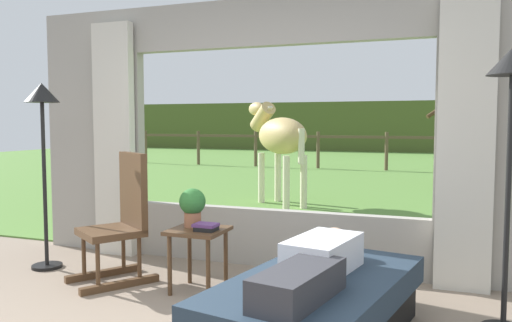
{
  "coord_description": "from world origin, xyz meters",
  "views": [
    {
      "loc": [
        1.52,
        -2.33,
        1.38
      ],
      "look_at": [
        0.0,
        1.8,
        1.05
      ],
      "focal_mm": 35.7,
      "sensor_mm": 36.0,
      "label": 1
    }
  ],
  "objects": [
    {
      "name": "curtain_panel_right",
      "position": [
        1.69,
        2.12,
        1.2
      ],
      "size": [
        0.44,
        0.1,
        2.4
      ],
      "primitive_type": "cube",
      "color": "beige",
      "rests_on": "ground_plane"
    },
    {
      "name": "outdoor_pasture_lawn",
      "position": [
        0.0,
        13.16,
        0.01
      ],
      "size": [
        36.0,
        21.68,
        0.02
      ],
      "primitive_type": "cube",
      "color": "#568438",
      "rests_on": "ground_plane"
    },
    {
      "name": "floor_lamp_right",
      "position": [
        1.93,
        1.31,
        1.51
      ],
      "size": [
        0.32,
        0.32,
        1.87
      ],
      "color": "black",
      "rests_on": "ground_plane"
    },
    {
      "name": "floor_lamp_left",
      "position": [
        -2.0,
        1.45,
        1.41
      ],
      "size": [
        0.32,
        0.32,
        1.75
      ],
      "color": "black",
      "rests_on": "ground_plane"
    },
    {
      "name": "side_table",
      "position": [
        -0.34,
        1.34,
        0.43
      ],
      "size": [
        0.44,
        0.44,
        0.52
      ],
      "color": "#4C331E",
      "rests_on": "ground_plane"
    },
    {
      "name": "horse",
      "position": [
        -1.02,
        5.7,
        1.16
      ],
      "size": [
        1.56,
        1.49,
        1.73
      ],
      "rotation": [
        0.0,
        0.0,
        0.82
      ],
      "color": "tan",
      "rests_on": "outdoor_pasture_lawn"
    },
    {
      "name": "potted_plant",
      "position": [
        -0.42,
        1.4,
        0.7
      ],
      "size": [
        0.22,
        0.22,
        0.32
      ],
      "color": "#9E6042",
      "rests_on": "side_table"
    },
    {
      "name": "recliner_sofa",
      "position": [
        0.81,
        0.72,
        0.22
      ],
      "size": [
        1.21,
        1.84,
        0.42
      ],
      "rotation": [
        0.0,
        0.0,
        -0.2
      ],
      "color": "black",
      "rests_on": "ground_plane"
    },
    {
      "name": "rocking_chair",
      "position": [
        -1.09,
        1.38,
        0.55
      ],
      "size": [
        0.76,
        0.82,
        1.12
      ],
      "rotation": [
        0.0,
        0.0,
        -0.58
      ],
      "color": "#4C331E",
      "rests_on": "ground_plane"
    },
    {
      "name": "back_wall_with_window",
      "position": [
        0.0,
        2.26,
        1.25
      ],
      "size": [
        5.2,
        0.12,
        2.55
      ],
      "color": "#9E998E",
      "rests_on": "ground_plane"
    },
    {
      "name": "distant_hill_ridge",
      "position": [
        0.0,
        23.0,
        1.2
      ],
      "size": [
        36.0,
        2.0,
        2.4
      ],
      "primitive_type": "cube",
      "color": "#485626",
      "rests_on": "ground_plane"
    },
    {
      "name": "pasture_fence_line",
      "position": [
        0.0,
        12.61,
        0.74
      ],
      "size": [
        16.1,
        0.1,
        1.1
      ],
      "color": "brown",
      "rests_on": "outdoor_pasture_lawn"
    },
    {
      "name": "book_stack",
      "position": [
        -0.24,
        1.29,
        0.55
      ],
      "size": [
        0.19,
        0.15,
        0.06
      ],
      "color": "black",
      "rests_on": "side_table"
    },
    {
      "name": "curtain_panel_left",
      "position": [
        -1.69,
        2.12,
        1.2
      ],
      "size": [
        0.44,
        0.1,
        2.4
      ],
      "primitive_type": "cube",
      "color": "beige",
      "rests_on": "ground_plane"
    },
    {
      "name": "reclining_person",
      "position": [
        0.81,
        0.67,
        0.52
      ],
      "size": [
        0.45,
        1.43,
        0.22
      ],
      "rotation": [
        0.0,
        0.0,
        -0.2
      ],
      "color": "silver",
      "rests_on": "recliner_sofa"
    },
    {
      "name": "pasture_tree",
      "position": [
        1.84,
        9.38,
        1.37
      ],
      "size": [
        1.29,
        1.23,
        2.89
      ],
      "color": "#4C3823",
      "rests_on": "outdoor_pasture_lawn"
    }
  ]
}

